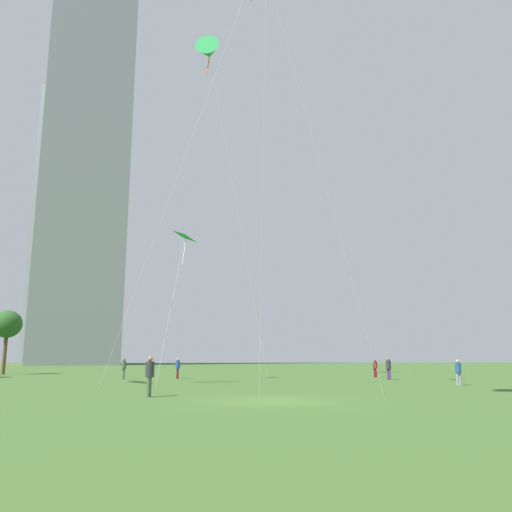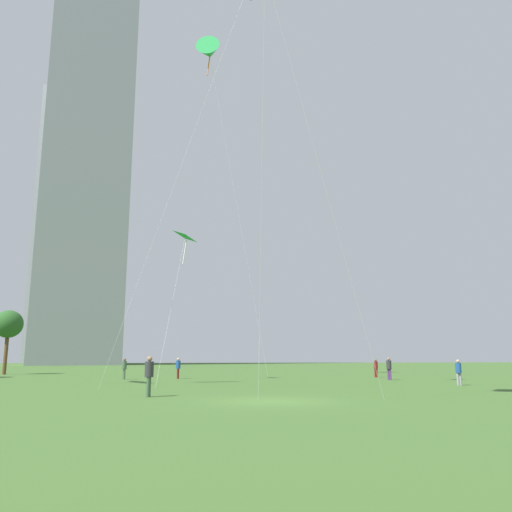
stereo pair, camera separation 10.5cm
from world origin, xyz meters
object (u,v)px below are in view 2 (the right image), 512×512
at_px(person_standing_2, 178,367).
at_px(kite_flying_1, 209,51).
at_px(distant_highrise_1, 85,146).
at_px(person_standing_3, 389,367).
at_px(park_tree_1, 8,325).
at_px(person_standing_4, 124,367).
at_px(person_standing_0, 459,370).
at_px(distant_highrise_0, 80,223).
at_px(person_standing_5, 376,367).
at_px(person_standing_1, 149,373).
at_px(kite_flying_3, 185,239).

height_order(person_standing_2, kite_flying_1, kite_flying_1).
distance_m(person_standing_2, distant_highrise_1, 101.22).
xyz_separation_m(person_standing_3, park_tree_1, (-33.43, 17.99, 4.02)).
bearing_deg(person_standing_4, person_standing_3, 54.38).
bearing_deg(distant_highrise_1, person_standing_0, -81.60).
relative_size(person_standing_0, distant_highrise_1, 0.01).
bearing_deg(distant_highrise_0, park_tree_1, -70.50).
xyz_separation_m(person_standing_5, distant_highrise_1, (-41.23, 82.77, 52.57)).
relative_size(person_standing_0, person_standing_1, 0.89).
distance_m(person_standing_0, person_standing_5, 13.10).
bearing_deg(person_standing_2, distant_highrise_1, -151.06).
distance_m(person_standing_1, person_standing_4, 19.19).
bearing_deg(person_standing_5, person_standing_2, 52.49).
relative_size(person_standing_3, distant_highrise_0, 0.02).
bearing_deg(kite_flying_1, person_standing_3, -26.49).
bearing_deg(person_standing_0, distant_highrise_0, -56.44).
height_order(person_standing_0, distant_highrise_1, distant_highrise_1).
xyz_separation_m(kite_flying_3, park_tree_1, (-17.59, 16.94, -5.84)).
bearing_deg(person_standing_2, park_tree_1, -114.74).
bearing_deg(person_standing_1, person_standing_0, -59.26).
distance_m(person_standing_4, person_standing_5, 21.24).
height_order(person_standing_0, person_standing_5, person_standing_0).
xyz_separation_m(kite_flying_3, distant_highrise_1, (-24.48, 86.75, 42.63)).
relative_size(person_standing_1, distant_highrise_1, 0.02).
relative_size(person_standing_1, park_tree_1, 0.27).
distance_m(person_standing_1, kite_flying_3, 18.73).
height_order(kite_flying_3, distant_highrise_1, distant_highrise_1).
bearing_deg(person_standing_4, kite_flying_3, 31.09).
distance_m(person_standing_1, person_standing_5, 27.04).
xyz_separation_m(park_tree_1, distant_highrise_0, (-12.10, 98.60, 35.99)).
relative_size(person_standing_4, kite_flying_3, 0.14).
bearing_deg(person_standing_1, kite_flying_1, 1.72).
bearing_deg(kite_flying_1, person_standing_0, -44.79).
height_order(person_standing_5, park_tree_1, park_tree_1).
xyz_separation_m(person_standing_1, kite_flying_3, (1.62, 15.86, 9.82)).
bearing_deg(person_standing_0, kite_flying_3, -15.17).
distance_m(person_standing_0, distant_highrise_1, 116.93).
bearing_deg(kite_flying_3, person_standing_1, -95.83).
relative_size(person_standing_4, distant_highrise_1, 0.02).
bearing_deg(person_standing_5, park_tree_1, 30.78).
xyz_separation_m(person_standing_0, distant_highrise_1, (-41.49, 95.87, 52.55)).
xyz_separation_m(person_standing_1, distant_highrise_0, (-28.06, 131.40, 39.97)).
relative_size(person_standing_5, kite_flying_1, 0.05).
bearing_deg(person_standing_4, distant_highrise_0, 168.62).
height_order(person_standing_4, kite_flying_3, kite_flying_3).
height_order(person_standing_0, park_tree_1, park_tree_1).
distance_m(person_standing_0, person_standing_3, 8.15).
relative_size(person_standing_2, person_standing_5, 1.07).
distance_m(kite_flying_1, park_tree_1, 34.28).
relative_size(person_standing_5, distant_highrise_0, 0.02).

